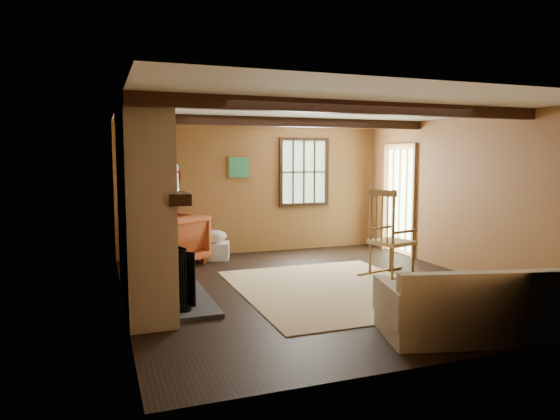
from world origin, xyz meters
name	(u,v)px	position (x,y,z in m)	size (l,w,h in m)	color
ground	(313,287)	(0.00, 0.00, 0.00)	(5.50, 5.50, 0.00)	black
room_envelope	(321,168)	(0.22, 0.26, 1.63)	(5.02, 5.52, 2.44)	brown
fireplace	(145,214)	(-2.23, 0.00, 1.10)	(1.02, 2.30, 2.40)	#A3633F
rug	(333,289)	(0.20, -0.20, 0.00)	(2.50, 3.00, 0.01)	tan
rocking_chair	(390,239)	(1.34, 0.21, 0.56)	(1.05, 0.72, 1.32)	tan
sofa	(475,312)	(0.71, -2.33, 0.26)	(1.94, 1.21, 0.73)	beige
firewood_pile	(159,253)	(-1.79, 2.58, 0.12)	(0.68, 0.12, 0.25)	#523623
laundry_basket	(215,251)	(-0.87, 2.31, 0.15)	(0.50, 0.38, 0.30)	white
basket_pillow	(214,236)	(-0.87, 2.31, 0.41)	(0.44, 0.35, 0.22)	beige
armchair	(173,239)	(-1.61, 2.16, 0.42)	(0.90, 0.92, 0.84)	#BF6026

